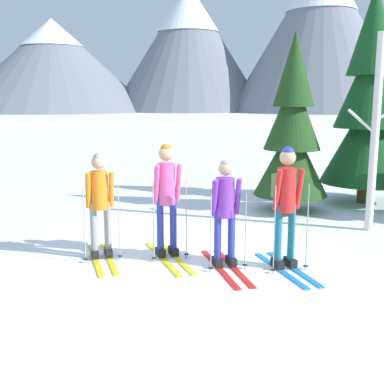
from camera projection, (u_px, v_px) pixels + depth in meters
ground_plane at (188, 258)px, 7.95m from camera, size 400.00×400.00×0.00m
skier_in_orange at (100, 200)px, 7.78m from camera, size 0.76×1.65×1.71m
skier_in_pink at (166, 193)px, 7.83m from camera, size 0.88×1.80×1.85m
skier_in_purple at (225, 207)px, 7.38m from camera, size 0.70×1.77×1.67m
skier_in_red at (286, 199)px, 7.29m from camera, size 0.75×1.63×1.86m
pine_tree_near at (292, 131)px, 10.86m from camera, size 1.65×1.65×3.99m
pine_tree_far at (369, 105)px, 11.68m from camera, size 2.15×2.15×5.19m
birch_tree_tall at (375, 132)px, 9.25m from camera, size 1.22×0.39×3.74m
mountain_ridge_distant at (196, 46)px, 87.19m from camera, size 80.74×37.23×26.78m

